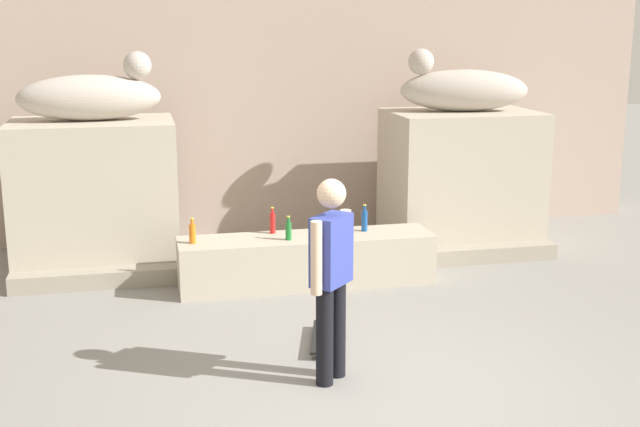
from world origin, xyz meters
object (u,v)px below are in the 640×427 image
(statue_reclining_right, at_px, (461,89))
(skater, at_px, (331,272))
(statue_reclining_left, at_px, (92,96))
(skateboard, at_px, (323,337))
(bottle_red, at_px, (272,222))
(bottle_blue, at_px, (364,220))
(bottle_orange, at_px, (192,233))
(bottle_green, at_px, (288,230))

(statue_reclining_right, height_order, skater, statue_reclining_right)
(statue_reclining_left, relative_size, skateboard, 1.94)
(statue_reclining_left, bearing_deg, bottle_red, -26.82)
(statue_reclining_right, relative_size, bottle_blue, 5.51)
(skateboard, relative_size, bottle_blue, 2.71)
(statue_reclining_left, distance_m, bottle_blue, 3.39)
(skater, relative_size, bottle_orange, 6.04)
(bottle_blue, relative_size, bottle_green, 1.15)
(statue_reclining_left, bearing_deg, skateboard, -55.03)
(skater, bearing_deg, statue_reclining_right, -170.73)
(bottle_blue, bearing_deg, statue_reclining_right, 35.53)
(skater, xyz_separation_m, bottle_red, (-0.02, 2.72, -0.25))
(bottle_blue, distance_m, bottle_orange, 1.93)
(skateboard, distance_m, bottle_blue, 2.12)
(statue_reclining_left, bearing_deg, bottle_orange, -50.18)
(bottle_orange, bearing_deg, statue_reclining_right, 19.24)
(bottle_blue, relative_size, bottle_red, 1.03)
(statue_reclining_left, bearing_deg, statue_reclining_right, 0.41)
(statue_reclining_left, bearing_deg, skater, -62.22)
(skater, relative_size, skateboard, 2.03)
(statue_reclining_right, distance_m, bottle_blue, 2.33)
(statue_reclining_left, relative_size, bottle_green, 6.07)
(bottle_blue, xyz_separation_m, bottle_red, (-1.02, 0.13, -0.00))
(skater, relative_size, bottle_blue, 5.48)
(bottle_red, bearing_deg, bottle_green, -69.23)
(statue_reclining_right, bearing_deg, skater, 66.41)
(bottle_orange, bearing_deg, statue_reclining_left, 129.50)
(skater, height_order, bottle_green, skater)
(skateboard, bearing_deg, bottle_blue, 168.73)
(bottle_orange, height_order, bottle_green, bottle_orange)
(skateboard, distance_m, bottle_red, 2.05)
(bottle_red, distance_m, bottle_orange, 0.93)
(skateboard, bearing_deg, skater, 6.75)
(skateboard, relative_size, bottle_red, 2.78)
(statue_reclining_right, xyz_separation_m, bottle_green, (-2.45, -1.30, -1.37))
(skater, bearing_deg, bottle_blue, -157.26)
(statue_reclining_left, relative_size, bottle_red, 5.40)
(skater, bearing_deg, bottle_green, -138.46)
(skater, bearing_deg, bottle_red, -135.64)
(statue_reclining_right, height_order, bottle_blue, statue_reclining_right)
(statue_reclining_left, xyz_separation_m, bottle_orange, (0.99, -1.20, -1.36))
(bottle_blue, height_order, bottle_orange, bottle_blue)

